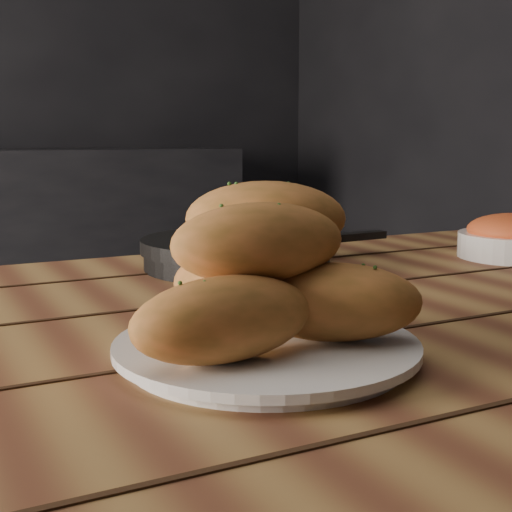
{
  "coord_description": "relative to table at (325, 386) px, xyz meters",
  "views": [
    {
      "loc": [
        0.2,
        -1.06,
        0.94
      ],
      "look_at": [
        0.48,
        -0.51,
        0.84
      ],
      "focal_mm": 50.0,
      "sensor_mm": 36.0,
      "label": 1
    }
  ],
  "objects": [
    {
      "name": "plate",
      "position": [
        -0.15,
        -0.13,
        0.1
      ],
      "size": [
        0.27,
        0.27,
        0.02
      ],
      "color": "silver",
      "rests_on": "table"
    },
    {
      "name": "bread_rolls",
      "position": [
        -0.15,
        -0.13,
        0.17
      ],
      "size": [
        0.28,
        0.23,
        0.14
      ],
      "color": "#C97037",
      "rests_on": "plate"
    },
    {
      "name": "skillet",
      "position": [
        0.03,
        0.29,
        0.11
      ],
      "size": [
        0.42,
        0.29,
        0.05
      ],
      "color": "black",
      "rests_on": "table"
    },
    {
      "name": "table",
      "position": [
        0.0,
        0.0,
        0.0
      ],
      "size": [
        1.65,
        0.94,
        0.75
      ],
      "color": "olive",
      "rests_on": "ground"
    }
  ]
}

